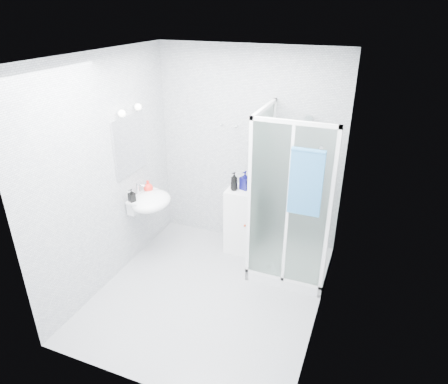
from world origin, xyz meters
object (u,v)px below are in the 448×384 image
at_px(shower_enclosure, 285,239).
at_px(storage_cabinet, 241,220).
at_px(hand_towel, 306,181).
at_px(shampoo_bottle_a, 234,181).
at_px(shampoo_bottle_b, 245,180).
at_px(soap_dispenser_black, 132,195).
at_px(wall_basin, 149,201).
at_px(soap_dispenser_orange, 148,186).

bearing_deg(shower_enclosure, storage_cabinet, 158.60).
distance_m(hand_towel, shampoo_bottle_a, 1.23).
xyz_separation_m(shower_enclosure, storage_cabinet, (-0.65, 0.25, -0.01)).
xyz_separation_m(shampoo_bottle_b, soap_dispenser_black, (-1.15, -0.79, -0.06)).
xyz_separation_m(shower_enclosure, wall_basin, (-1.66, -0.32, 0.35)).
relative_size(shampoo_bottle_b, soap_dispenser_orange, 1.57).
bearing_deg(shampoo_bottle_a, shower_enclosure, -15.57).
bearing_deg(shower_enclosure, hand_towel, -58.10).
distance_m(shower_enclosure, storage_cabinet, 0.69).
bearing_deg(wall_basin, shower_enclosure, 10.81).
relative_size(storage_cabinet, shampoo_bottle_a, 3.69).
distance_m(hand_towel, shampoo_bottle_b, 1.18).
xyz_separation_m(shampoo_bottle_a, soap_dispenser_black, (-1.04, -0.71, -0.06)).
xyz_separation_m(shower_enclosure, shampoo_bottle_b, (-0.62, 0.28, 0.56)).
bearing_deg(soap_dispenser_black, storage_cabinet, 34.12).
height_order(wall_basin, shampoo_bottle_a, shampoo_bottle_a).
height_order(hand_towel, soap_dispenser_orange, hand_towel).
distance_m(shampoo_bottle_b, soap_dispenser_orange, 1.22).
xyz_separation_m(hand_towel, shampoo_bottle_a, (-0.98, 0.61, -0.41)).
height_order(shampoo_bottle_b, soap_dispenser_orange, shampoo_bottle_b).
distance_m(shampoo_bottle_a, soap_dispenser_black, 1.26).
bearing_deg(shower_enclosure, soap_dispenser_orange, -173.41).
relative_size(wall_basin, soap_dispenser_orange, 3.67).
bearing_deg(hand_towel, storage_cabinet, 143.86).
xyz_separation_m(storage_cabinet, shampoo_bottle_b, (0.03, 0.03, 0.56)).
distance_m(shampoo_bottle_a, shampoo_bottle_b, 0.14).
bearing_deg(shampoo_bottle_a, hand_towel, -31.66).
height_order(wall_basin, hand_towel, hand_towel).
height_order(storage_cabinet, soap_dispenser_orange, soap_dispenser_orange).
xyz_separation_m(storage_cabinet, hand_towel, (0.90, -0.65, 0.98)).
bearing_deg(hand_towel, shampoo_bottle_a, 148.34).
bearing_deg(shampoo_bottle_b, wall_basin, -150.07).
xyz_separation_m(storage_cabinet, soap_dispenser_black, (-1.12, -0.76, 0.50)).
relative_size(storage_cabinet, soap_dispenser_orange, 5.79).
xyz_separation_m(shampoo_bottle_a, soap_dispenser_orange, (-1.00, -0.40, -0.07)).
bearing_deg(soap_dispenser_black, shampoo_bottle_b, 34.39).
bearing_deg(soap_dispenser_orange, shower_enclosure, 6.59).
xyz_separation_m(shower_enclosure, soap_dispenser_orange, (-1.73, -0.20, 0.49)).
relative_size(storage_cabinet, hand_towel, 1.24).
xyz_separation_m(hand_towel, shampoo_bottle_b, (-0.87, 0.68, -0.41)).
bearing_deg(shampoo_bottle_b, hand_towel, -38.32).
distance_m(shower_enclosure, shampoo_bottle_a, 0.94).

